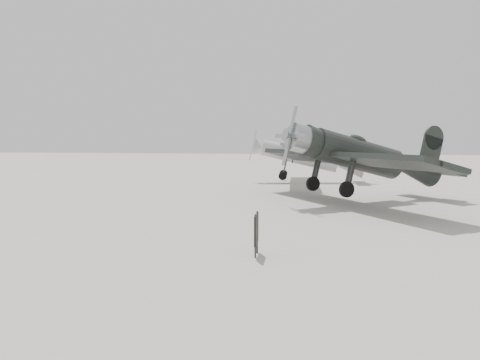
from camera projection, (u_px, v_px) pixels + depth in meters
name	position (u px, v px, depth m)	size (l,w,h in m)	color
ground	(262.00, 234.00, 15.21)	(160.00, 160.00, 0.00)	#ADA699
lowwing_monoplane	(364.00, 157.00, 22.91)	(10.41, 11.97, 4.17)	black
highwing_monoplane	(304.00, 153.00, 33.23)	(8.17, 11.52, 3.27)	#9B9DA0
sign_board	(256.00, 230.00, 12.37)	(0.10, 0.79, 1.14)	#333333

